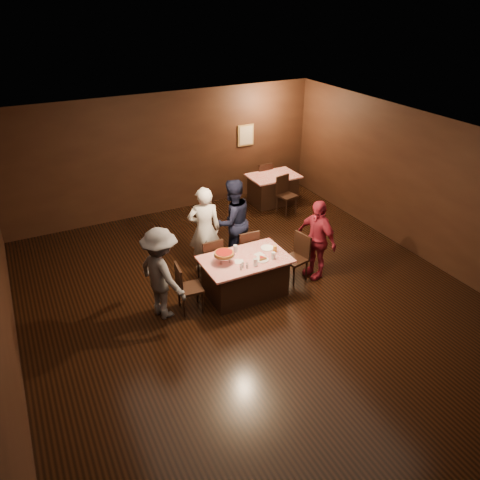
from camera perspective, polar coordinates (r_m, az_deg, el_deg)
name	(u,v)px	position (r m, az deg, el deg)	size (l,w,h in m)	color
room	(268,205)	(7.36, 3.49, 4.24)	(10.00, 10.04, 3.02)	black
main_table	(245,276)	(8.77, 0.62, -4.43)	(1.60, 1.00, 0.77)	#BB0C0E
back_table	(273,189)	(12.60, 4.03, 6.24)	(1.30, 0.90, 0.77)	red
chair_far_left	(209,259)	(9.16, -3.78, -2.29)	(0.42, 0.42, 0.95)	black
chair_far_right	(245,249)	(9.45, 0.67, -1.16)	(0.42, 0.42, 0.95)	black
chair_end_left	(190,287)	(8.35, -6.12, -5.76)	(0.42, 0.42, 0.95)	black
chair_end_right	(295,258)	(9.21, 6.70, -2.24)	(0.42, 0.42, 0.95)	black
chair_back_near	(287,195)	(12.02, 5.75, 5.49)	(0.42, 0.42, 0.95)	black
chair_back_far	(262,178)	(13.05, 2.69, 7.51)	(0.42, 0.42, 0.95)	black
diner_white_jacket	(204,230)	(9.31, -4.36, 1.27)	(0.66, 0.43, 1.81)	silver
diner_navy_hoodie	(232,221)	(9.62, -0.93, 2.30)	(0.88, 0.69, 1.81)	black
diner_grey_knit	(162,274)	(8.10, -9.54, -4.08)	(1.10, 0.63, 1.70)	#58575D
diner_red_shirt	(316,239)	(9.24, 9.30, 0.11)	(0.96, 0.40, 1.64)	maroon
pizza_stand	(224,254)	(8.36, -1.95, -1.69)	(0.38, 0.38, 0.22)	black
plate_with_slice	(262,259)	(8.53, 2.68, -2.29)	(0.25, 0.25, 0.06)	white
plate_empty	(267,248)	(8.91, 3.32, -0.96)	(0.25, 0.25, 0.01)	white
glass_front_left	(255,262)	(8.33, 1.90, -2.73)	(0.08, 0.08, 0.14)	silver
glass_front_right	(273,256)	(8.54, 4.09, -1.93)	(0.08, 0.08, 0.14)	silver
glass_amber	(275,249)	(8.75, 4.27, -1.11)	(0.08, 0.08, 0.14)	#BF7F26
glass_back	(235,249)	(8.74, -0.57, -1.06)	(0.08, 0.08, 0.14)	silver
condiments	(244,266)	(8.26, 0.44, -3.18)	(0.17, 0.10, 0.09)	silver
napkin_center	(259,255)	(8.69, 2.39, -1.79)	(0.16, 0.16, 0.01)	white
napkin_left	(239,262)	(8.47, -0.11, -2.65)	(0.16, 0.16, 0.01)	white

